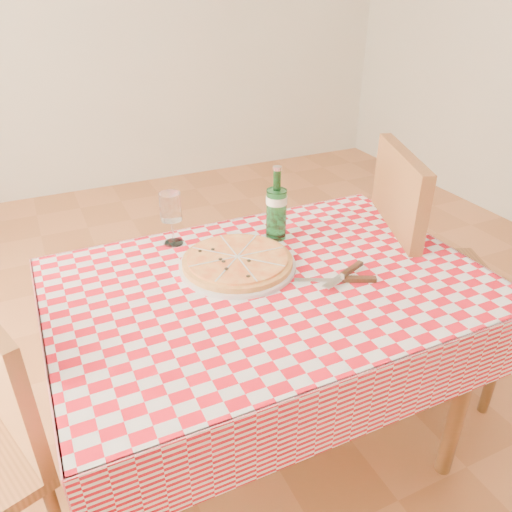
{
  "coord_description": "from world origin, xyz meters",
  "views": [
    {
      "loc": [
        -0.58,
        -1.14,
        1.57
      ],
      "look_at": [
        -0.02,
        0.06,
        0.82
      ],
      "focal_mm": 35.0,
      "sensor_mm": 36.0,
      "label": 1
    }
  ],
  "objects_px": {
    "pizza_plate": "(237,261)",
    "water_bottle": "(277,203)",
    "dining_table": "(270,307)",
    "chair_near": "(418,263)",
    "wine_glass": "(172,219)"
  },
  "relations": [
    {
      "from": "pizza_plate",
      "to": "water_bottle",
      "type": "height_order",
      "value": "water_bottle"
    },
    {
      "from": "dining_table",
      "to": "chair_near",
      "type": "distance_m",
      "value": 0.7
    },
    {
      "from": "chair_near",
      "to": "water_bottle",
      "type": "bearing_deg",
      "value": -173.22
    },
    {
      "from": "water_bottle",
      "to": "wine_glass",
      "type": "relative_size",
      "value": 1.42
    },
    {
      "from": "dining_table",
      "to": "water_bottle",
      "type": "relative_size",
      "value": 4.59
    },
    {
      "from": "water_bottle",
      "to": "chair_near",
      "type": "bearing_deg",
      "value": -14.91
    },
    {
      "from": "pizza_plate",
      "to": "wine_glass",
      "type": "xyz_separation_m",
      "value": [
        -0.14,
        0.24,
        0.07
      ]
    },
    {
      "from": "pizza_plate",
      "to": "chair_near",
      "type": "bearing_deg",
      "value": -1.18
    },
    {
      "from": "water_bottle",
      "to": "wine_glass",
      "type": "height_order",
      "value": "water_bottle"
    },
    {
      "from": "wine_glass",
      "to": "dining_table",
      "type": "bearing_deg",
      "value": -61.62
    },
    {
      "from": "dining_table",
      "to": "water_bottle",
      "type": "xyz_separation_m",
      "value": [
        0.14,
        0.25,
        0.23
      ]
    },
    {
      "from": "wine_glass",
      "to": "water_bottle",
      "type": "bearing_deg",
      "value": -18.41
    },
    {
      "from": "wine_glass",
      "to": "pizza_plate",
      "type": "bearing_deg",
      "value": -60.76
    },
    {
      "from": "water_bottle",
      "to": "pizza_plate",
      "type": "bearing_deg",
      "value": -147.34
    },
    {
      "from": "chair_near",
      "to": "wine_glass",
      "type": "height_order",
      "value": "chair_near"
    }
  ]
}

